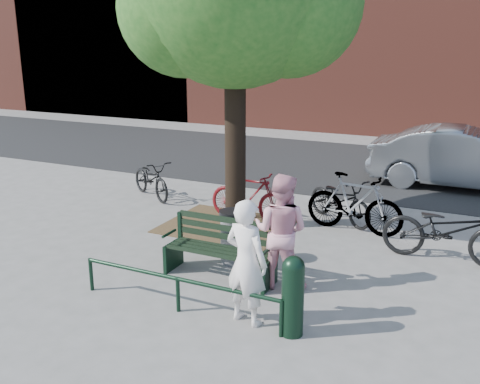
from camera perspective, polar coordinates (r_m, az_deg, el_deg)
The scene contains 15 objects.
ground at distance 8.45m, azimuth -2.20°, elevation -9.09°, with size 90.00×90.00×0.00m, color gray.
dirt_pit at distance 10.69m, azimuth -1.45°, elevation -3.60°, with size 2.40×2.00×0.02m, color brown.
road at distance 16.09m, azimuth 12.06°, elevation 2.67°, with size 40.00×7.00×0.01m, color black.
park_bench at distance 8.33m, azimuth -1.98°, elevation -5.90°, with size 1.74×0.54×0.97m.
guard_railing at distance 7.34m, azimuth -6.67°, elevation -9.73°, with size 3.06×0.06×0.51m.
person_left at distance 6.86m, azimuth 0.68°, elevation -7.51°, with size 0.61×0.40×1.68m, color white.
person_right at distance 7.88m, azimuth 4.38°, elevation -4.19°, with size 0.84×0.66×1.74m, color pink.
bollard at distance 6.73m, azimuth 5.66°, elevation -10.68°, with size 0.28×0.28×1.05m.
litter_bin at distance 8.83m, azimuth -0.80°, elevation -4.77°, with size 0.44×0.44×0.90m.
bicycle_a at distance 12.70m, azimuth -9.45°, elevation 1.42°, with size 0.60×1.72×0.90m, color black.
bicycle_b at distance 10.81m, azimuth 1.04°, elevation -0.48°, with size 0.50×1.76×1.06m, color #590C10.
bicycle_c at distance 11.02m, azimuth 10.64°, elevation -0.82°, with size 0.61×1.75×0.92m, color black.
bicycle_d at distance 10.43m, azimuth 12.09°, elevation -1.18°, with size 0.54×1.91×1.15m, color gray.
bicycle_e at distance 9.47m, azimuth 21.24°, elevation -3.83°, with size 0.73×2.09×1.10m, color black.
parked_car at distance 14.37m, azimuth 22.92°, elevation 3.29°, with size 1.60×4.59×1.51m, color slate.
Camera 1 is at (3.61, -6.77, 3.55)m, focal length 40.00 mm.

